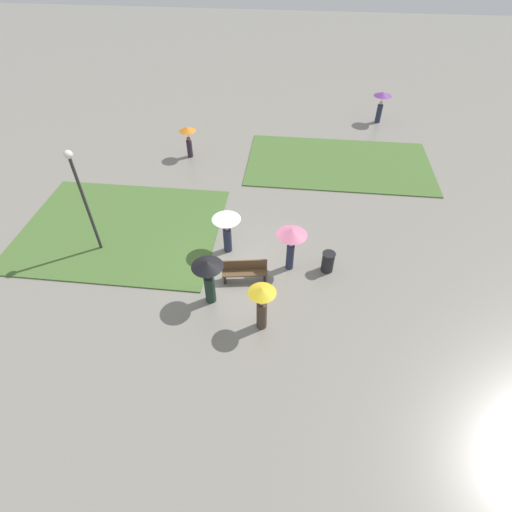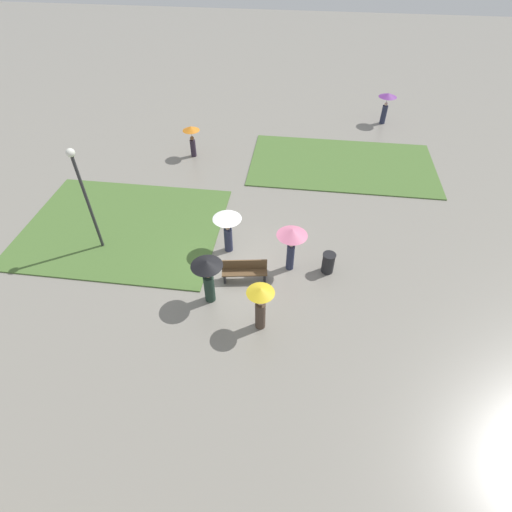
{
  "view_description": "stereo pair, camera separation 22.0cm",
  "coord_description": "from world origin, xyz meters",
  "px_view_note": "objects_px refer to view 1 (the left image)",
  "views": [
    {
      "loc": [
        2.02,
        -11.58,
        11.41
      ],
      "look_at": [
        0.8,
        -0.6,
        1.07
      ],
      "focal_mm": 28.0,
      "sensor_mm": 36.0,
      "label": 1
    },
    {
      "loc": [
        2.24,
        -11.55,
        11.41
      ],
      "look_at": [
        0.8,
        -0.6,
        1.07
      ],
      "focal_mm": 28.0,
      "sensor_mm": 36.0,
      "label": 2
    }
  ],
  "objects_px": {
    "lone_walker_mid_plaza": "(188,135)",
    "crowd_person_white": "(227,224)",
    "park_bench": "(245,270)",
    "crowd_person_yellow": "(262,302)",
    "crowd_person_black": "(208,274)",
    "crowd_person_pink": "(292,238)",
    "lamp_post": "(81,190)",
    "lone_walker_far_path": "(382,100)",
    "trash_bin": "(328,262)"
  },
  "relations": [
    {
      "from": "trash_bin",
      "to": "lone_walker_far_path",
      "type": "distance_m",
      "value": 14.59
    },
    {
      "from": "crowd_person_pink",
      "to": "lone_walker_far_path",
      "type": "bearing_deg",
      "value": -78.57
    },
    {
      "from": "park_bench",
      "to": "lone_walker_far_path",
      "type": "xyz_separation_m",
      "value": [
        6.75,
        14.98,
        0.94
      ]
    },
    {
      "from": "crowd_person_pink",
      "to": "crowd_person_yellow",
      "type": "height_order",
      "value": "crowd_person_pink"
    },
    {
      "from": "park_bench",
      "to": "crowd_person_yellow",
      "type": "height_order",
      "value": "crowd_person_yellow"
    },
    {
      "from": "lamp_post",
      "to": "crowd_person_yellow",
      "type": "xyz_separation_m",
      "value": [
        7.21,
        -3.31,
        -1.67
      ]
    },
    {
      "from": "lamp_post",
      "to": "trash_bin",
      "type": "xyz_separation_m",
      "value": [
        9.54,
        -0.25,
        -2.49
      ]
    },
    {
      "from": "crowd_person_white",
      "to": "lone_walker_far_path",
      "type": "distance_m",
      "value": 15.42
    },
    {
      "from": "trash_bin",
      "to": "crowd_person_black",
      "type": "relative_size",
      "value": 0.45
    },
    {
      "from": "lamp_post",
      "to": "lone_walker_mid_plaza",
      "type": "xyz_separation_m",
      "value": [
        1.99,
        8.12,
        -1.66
      ]
    },
    {
      "from": "crowd_person_yellow",
      "to": "crowd_person_white",
      "type": "height_order",
      "value": "crowd_person_yellow"
    },
    {
      "from": "park_bench",
      "to": "crowd_person_white",
      "type": "distance_m",
      "value": 2.09
    },
    {
      "from": "crowd_person_black",
      "to": "crowd_person_pink",
      "type": "relative_size",
      "value": 0.99
    },
    {
      "from": "lamp_post",
      "to": "crowd_person_yellow",
      "type": "relative_size",
      "value": 2.36
    },
    {
      "from": "park_bench",
      "to": "crowd_person_yellow",
      "type": "relative_size",
      "value": 0.92
    },
    {
      "from": "crowd_person_yellow",
      "to": "trash_bin",
      "type": "bearing_deg",
      "value": 171.73
    },
    {
      "from": "crowd_person_black",
      "to": "crowd_person_white",
      "type": "relative_size",
      "value": 1.04
    },
    {
      "from": "crowd_person_black",
      "to": "lone_walker_far_path",
      "type": "relative_size",
      "value": 1.03
    },
    {
      "from": "crowd_person_white",
      "to": "lone_walker_mid_plaza",
      "type": "height_order",
      "value": "crowd_person_white"
    },
    {
      "from": "lamp_post",
      "to": "crowd_person_white",
      "type": "height_order",
      "value": "lamp_post"
    },
    {
      "from": "lamp_post",
      "to": "crowd_person_black",
      "type": "height_order",
      "value": "lamp_post"
    },
    {
      "from": "park_bench",
      "to": "crowd_person_black",
      "type": "xyz_separation_m",
      "value": [
        -1.11,
        -1.22,
        0.91
      ]
    },
    {
      "from": "trash_bin",
      "to": "crowd_person_yellow",
      "type": "xyz_separation_m",
      "value": [
        -2.33,
        -3.06,
        0.82
      ]
    },
    {
      "from": "park_bench",
      "to": "lamp_post",
      "type": "distance_m",
      "value": 6.88
    },
    {
      "from": "lamp_post",
      "to": "lone_walker_far_path",
      "type": "relative_size",
      "value": 2.39
    },
    {
      "from": "crowd_person_black",
      "to": "crowd_person_white",
      "type": "bearing_deg",
      "value": -63.5
    },
    {
      "from": "lamp_post",
      "to": "crowd_person_pink",
      "type": "xyz_separation_m",
      "value": [
        8.03,
        -0.27,
        -1.36
      ]
    },
    {
      "from": "crowd_person_yellow",
      "to": "park_bench",
      "type": "bearing_deg",
      "value": -129.07
    },
    {
      "from": "lone_walker_far_path",
      "to": "lone_walker_mid_plaza",
      "type": "xyz_separation_m",
      "value": [
        -11.09,
        -5.75,
        -0.13
      ]
    },
    {
      "from": "park_bench",
      "to": "lamp_post",
      "type": "bearing_deg",
      "value": 160.95
    },
    {
      "from": "lamp_post",
      "to": "lone_walker_far_path",
      "type": "height_order",
      "value": "lamp_post"
    },
    {
      "from": "crowd_person_white",
      "to": "lone_walker_mid_plaza",
      "type": "distance_m",
      "value": 8.35
    },
    {
      "from": "crowd_person_black",
      "to": "crowd_person_pink",
      "type": "distance_m",
      "value": 3.49
    },
    {
      "from": "trash_bin",
      "to": "lone_walker_mid_plaza",
      "type": "height_order",
      "value": "lone_walker_mid_plaza"
    },
    {
      "from": "crowd_person_black",
      "to": "crowd_person_pink",
      "type": "bearing_deg",
      "value": -113.71
    },
    {
      "from": "crowd_person_pink",
      "to": "crowd_person_yellow",
      "type": "relative_size",
      "value": 1.03
    },
    {
      "from": "lamp_post",
      "to": "crowd_person_white",
      "type": "relative_size",
      "value": 2.41
    },
    {
      "from": "lone_walker_far_path",
      "to": "crowd_person_white",
      "type": "bearing_deg",
      "value": -60.31
    },
    {
      "from": "crowd_person_yellow",
      "to": "lone_walker_far_path",
      "type": "distance_m",
      "value": 18.15
    },
    {
      "from": "lone_walker_mid_plaza",
      "to": "crowd_person_white",
      "type": "bearing_deg",
      "value": 11.38
    },
    {
      "from": "park_bench",
      "to": "trash_bin",
      "type": "xyz_separation_m",
      "value": [
        3.22,
        0.85,
        -0.02
      ]
    },
    {
      "from": "crowd_person_pink",
      "to": "crowd_person_yellow",
      "type": "xyz_separation_m",
      "value": [
        -0.82,
        -3.04,
        -0.31
      ]
    },
    {
      "from": "park_bench",
      "to": "lone_walker_mid_plaza",
      "type": "relative_size",
      "value": 1.01
    },
    {
      "from": "crowd_person_black",
      "to": "lone_walker_mid_plaza",
      "type": "height_order",
      "value": "crowd_person_black"
    },
    {
      "from": "crowd_person_black",
      "to": "lone_walker_mid_plaza",
      "type": "relative_size",
      "value": 1.12
    },
    {
      "from": "crowd_person_black",
      "to": "crowd_person_yellow",
      "type": "xyz_separation_m",
      "value": [
        1.99,
        -0.99,
        -0.11
      ]
    },
    {
      "from": "crowd_person_black",
      "to": "crowd_person_white",
      "type": "distance_m",
      "value": 2.82
    },
    {
      "from": "trash_bin",
      "to": "crowd_person_pink",
      "type": "xyz_separation_m",
      "value": [
        -1.51,
        -0.02,
        1.13
      ]
    },
    {
      "from": "crowd_person_black",
      "to": "crowd_person_yellow",
      "type": "distance_m",
      "value": 2.23
    },
    {
      "from": "crowd_person_yellow",
      "to": "lone_walker_far_path",
      "type": "bearing_deg",
      "value": -169.8
    }
  ]
}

